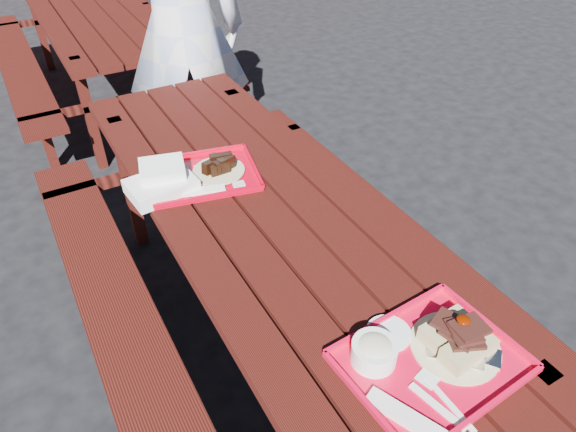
# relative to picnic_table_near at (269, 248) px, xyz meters

# --- Properties ---
(ground) EXTENTS (60.00, 60.00, 0.00)m
(ground) POSITION_rel_picnic_table_near_xyz_m (0.00, 0.00, -0.56)
(ground) COLOR black
(ground) RESTS_ON ground
(picnic_table_near) EXTENTS (1.41, 2.40, 0.75)m
(picnic_table_near) POSITION_rel_picnic_table_near_xyz_m (0.00, 0.00, 0.00)
(picnic_table_near) COLOR #40100C
(picnic_table_near) RESTS_ON ground
(picnic_table_far) EXTENTS (1.41, 2.40, 0.75)m
(picnic_table_far) POSITION_rel_picnic_table_near_xyz_m (0.00, 2.80, 0.00)
(picnic_table_far) COLOR #40100C
(picnic_table_far) RESTS_ON ground
(near_tray) EXTENTS (0.47, 0.38, 0.14)m
(near_tray) POSITION_rel_picnic_table_near_xyz_m (0.05, -0.78, 0.22)
(near_tray) COLOR red
(near_tray) RESTS_ON picnic_table_near
(far_tray) EXTENTS (0.48, 0.41, 0.07)m
(far_tray) POSITION_rel_picnic_table_near_xyz_m (-0.13, 0.30, 0.21)
(far_tray) COLOR red
(far_tray) RESTS_ON picnic_table_near
(white_cloth) EXTENTS (0.26, 0.21, 0.10)m
(white_cloth) POSITION_rel_picnic_table_near_xyz_m (-0.29, 0.30, 0.23)
(white_cloth) COLOR white
(white_cloth) RESTS_ON picnic_table_near
(person) EXTENTS (0.80, 0.65, 1.91)m
(person) POSITION_rel_picnic_table_near_xyz_m (0.23, 1.41, 0.39)
(person) COLOR #B3C4EA
(person) RESTS_ON ground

